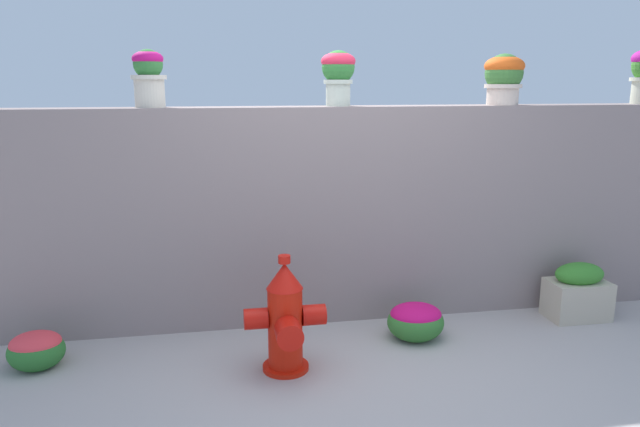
% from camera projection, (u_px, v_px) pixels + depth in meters
% --- Properties ---
extents(ground_plane, '(24.00, 24.00, 0.00)m').
position_uv_depth(ground_plane, '(365.00, 375.00, 3.84)').
color(ground_plane, '#A69C98').
extents(stone_wall, '(5.99, 0.29, 1.67)m').
position_uv_depth(stone_wall, '(334.00, 215.00, 4.65)').
color(stone_wall, gray).
rests_on(stone_wall, ground).
extents(potted_plant_1, '(0.25, 0.25, 0.40)m').
position_uv_depth(potted_plant_1, '(149.00, 75.00, 4.21)').
color(potted_plant_1, beige).
rests_on(potted_plant_1, stone_wall).
extents(potted_plant_2, '(0.26, 0.26, 0.41)m').
position_uv_depth(potted_plant_2, '(338.00, 71.00, 4.43)').
color(potted_plant_2, beige).
rests_on(potted_plant_2, stone_wall).
extents(potted_plant_3, '(0.31, 0.31, 0.39)m').
position_uv_depth(potted_plant_3, '(504.00, 76.00, 4.63)').
color(potted_plant_3, beige).
rests_on(potted_plant_3, stone_wall).
extents(fire_hydrant, '(0.53, 0.43, 0.78)m').
position_uv_depth(fire_hydrant, '(285.00, 320.00, 3.83)').
color(fire_hydrant, red).
rests_on(fire_hydrant, ground).
extents(flower_bush_left, '(0.42, 0.38, 0.27)m').
position_uv_depth(flower_bush_left, '(416.00, 320.00, 4.36)').
color(flower_bush_left, '#31702C').
rests_on(flower_bush_left, ground).
extents(flower_bush_right, '(0.36, 0.33, 0.25)m').
position_uv_depth(flower_bush_right, '(36.00, 349.00, 3.92)').
color(flower_bush_right, '#296A2A').
rests_on(flower_bush_right, ground).
extents(planter_box, '(0.47, 0.30, 0.46)m').
position_uv_depth(planter_box, '(578.00, 292.00, 4.73)').
color(planter_box, '#BAAC95').
rests_on(planter_box, ground).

